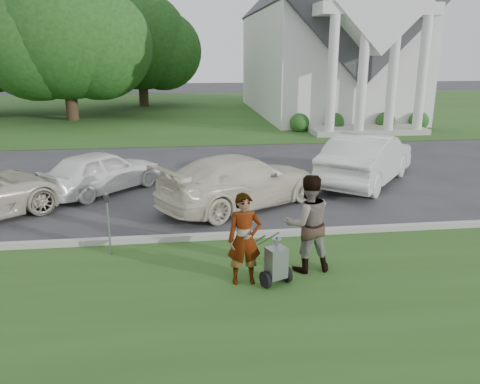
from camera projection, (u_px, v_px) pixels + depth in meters
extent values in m
plane|color=#333335|center=(231.00, 248.00, 10.48)|extent=(120.00, 120.00, 0.00)
cube|color=#2A4A19|center=(251.00, 321.00, 7.63)|extent=(80.00, 7.00, 0.01)
cube|color=#2A4A19|center=(194.00, 109.00, 36.15)|extent=(80.00, 30.00, 0.01)
cube|color=#9E9E93|center=(229.00, 236.00, 10.98)|extent=(80.00, 0.18, 0.15)
cube|color=white|center=(320.00, 63.00, 33.37)|extent=(9.00, 16.00, 7.00)
cube|color=#38383D|center=(323.00, 11.00, 32.37)|extent=(9.19, 17.00, 9.19)
cube|color=#9E9E93|center=(366.00, 130.00, 25.58)|extent=(6.20, 2.60, 0.30)
cylinder|color=white|center=(332.00, 78.00, 23.53)|extent=(0.50, 0.50, 6.00)
cylinder|color=white|center=(362.00, 77.00, 23.72)|extent=(0.50, 0.50, 6.00)
cylinder|color=white|center=(392.00, 77.00, 23.91)|extent=(0.50, 0.50, 6.00)
cylinder|color=white|center=(422.00, 77.00, 24.10)|extent=(0.50, 0.50, 6.00)
cube|color=white|center=(377.00, 9.00, 23.63)|extent=(6.20, 2.00, 0.60)
cube|color=white|center=(377.00, 3.00, 23.55)|extent=(5.09, 2.20, 5.09)
sphere|color=#1E4C19|center=(300.00, 123.00, 25.94)|extent=(1.10, 1.10, 1.10)
sphere|color=#1E4C19|center=(334.00, 123.00, 26.17)|extent=(1.10, 1.10, 1.10)
sphere|color=#1E4C19|center=(385.00, 122.00, 26.53)|extent=(1.10, 1.10, 1.10)
sphere|color=#1E4C19|center=(419.00, 121.00, 26.77)|extent=(1.10, 1.10, 1.10)
cylinder|color=#332316|center=(71.00, 95.00, 29.99)|extent=(0.76, 0.76, 3.20)
sphere|color=#203F13|center=(64.00, 31.00, 28.87)|extent=(8.40, 8.40, 8.40)
sphere|color=#203F13|center=(98.00, 45.00, 29.62)|extent=(6.89, 6.89, 6.89)
sphere|color=#203F13|center=(36.00, 41.00, 28.56)|extent=(7.22, 7.22, 7.22)
sphere|color=#203F13|center=(16.00, 37.00, 31.62)|extent=(7.54, 7.54, 7.54)
cylinder|color=#332316|center=(143.00, 87.00, 38.10)|extent=(0.76, 0.76, 3.00)
sphere|color=#203F13|center=(141.00, 41.00, 37.07)|extent=(7.60, 7.60, 7.60)
sphere|color=#203F13|center=(163.00, 51.00, 37.78)|extent=(6.23, 6.23, 6.23)
sphere|color=#203F13|center=(121.00, 49.00, 36.77)|extent=(6.54, 6.54, 6.54)
cylinder|color=black|center=(265.00, 280.00, 8.67)|extent=(0.19, 0.33, 0.32)
cylinder|color=black|center=(286.00, 274.00, 8.89)|extent=(0.19, 0.33, 0.32)
cylinder|color=#2D2D33|center=(276.00, 277.00, 8.78)|extent=(0.51, 0.24, 0.04)
cube|color=gray|center=(276.00, 263.00, 8.69)|extent=(0.44, 0.40, 0.59)
cone|color=gray|center=(277.00, 243.00, 8.58)|extent=(0.24, 0.24, 0.17)
cylinder|color=#2D2D33|center=(277.00, 239.00, 8.56)|extent=(0.04, 0.04, 0.06)
cylinder|color=gray|center=(255.00, 242.00, 8.98)|extent=(0.33, 0.74, 0.57)
cylinder|color=gray|center=(268.00, 239.00, 9.12)|extent=(0.33, 0.74, 0.57)
cylinder|color=gray|center=(252.00, 221.00, 9.29)|extent=(0.33, 0.16, 0.03)
imported|color=#999999|center=(244.00, 240.00, 8.65)|extent=(0.64, 0.43, 1.75)
imported|color=#999999|center=(307.00, 224.00, 9.15)|extent=(1.01, 0.82, 1.97)
cylinder|color=gray|center=(109.00, 229.00, 9.95)|extent=(0.04, 0.04, 1.21)
cube|color=#2D2D33|center=(106.00, 198.00, 9.76)|extent=(0.10, 0.07, 0.18)
cylinder|color=gray|center=(106.00, 194.00, 9.73)|extent=(0.09, 0.09, 0.03)
imported|color=white|center=(101.00, 171.00, 14.53)|extent=(3.86, 3.90, 1.33)
imported|color=beige|center=(241.00, 181.00, 13.20)|extent=(5.35, 4.30, 1.45)
imported|color=silver|center=(367.00, 159.00, 15.51)|extent=(4.56, 5.03, 1.66)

